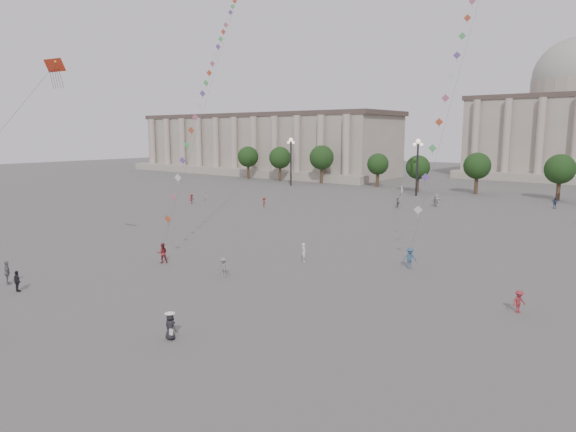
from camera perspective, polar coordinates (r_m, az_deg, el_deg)
The scene contains 24 objects.
ground at distance 34.77m, azimuth -12.57°, elevation -10.78°, with size 360.00×360.00×0.00m, color #555350.
hall_west at distance 152.28m, azimuth -3.07°, elevation 7.98°, with size 84.00×26.22×17.20m.
hall_central at distance 151.81m, azimuth 28.99°, elevation 9.04°, with size 48.30×34.30×35.50m.
tree_row at distance 101.87m, azimuth 23.78°, elevation 4.88°, with size 137.12×5.12×8.00m.
lamp_post_far_west at distance 114.77m, azimuth 0.33°, elevation 7.04°, with size 2.00×0.90×10.65m.
lamp_post_mid_west at distance 99.18m, azimuth 14.21°, elevation 6.42°, with size 2.00×0.90×10.65m.
person_crowd_0 at distance 90.58m, azimuth 27.51°, elevation 1.28°, with size 1.01×0.42×1.73m, color navy.
person_crowd_1 at distance 91.62m, azimuth -9.12°, elevation 2.22°, with size 0.72×0.56×1.48m, color #BABAB6.
person_crowd_2 at distance 87.38m, azimuth -10.65°, elevation 1.88°, with size 1.04×0.60×1.61m, color maroon.
person_crowd_4 at distance 86.51m, azimuth 16.23°, elevation 1.70°, with size 1.79×0.57×1.93m, color white.
person_crowd_6 at distance 42.67m, azimuth -7.19°, elevation -5.68°, with size 1.08×0.62×1.67m, color slate.
person_crowd_8 at distance 37.52m, azimuth 24.27°, elevation -8.66°, with size 0.99×0.57×1.53m, color maroon.
person_crowd_10 at distance 98.70m, azimuth 12.54°, elevation 2.71°, with size 0.66×0.43×1.82m, color silver.
person_crowd_12 at distance 82.88m, azimuth 12.09°, elevation 1.44°, with size 1.50×0.48×1.62m, color slate.
person_crowd_13 at distance 47.41m, azimuth 1.77°, elevation -4.05°, with size 0.63×0.42×1.74m, color silver.
person_crowd_16 at distance 85.55m, azimuth 16.03°, elevation 1.54°, with size 0.97×0.40×1.66m, color slate.
person_crowd_17 at distance 81.87m, azimuth -2.66°, elevation 1.54°, with size 1.04×0.60×1.61m, color maroon.
tourist_1 at distance 43.57m, azimuth -27.88°, elevation -6.43°, with size 0.95×0.40×1.62m, color black.
tourist_3 at distance 45.97m, azimuth -28.75°, elevation -5.55°, with size 1.11×0.46×1.89m, color slate.
kite_flyer_0 at distance 48.30m, azimuth -13.76°, elevation -4.02°, with size 0.89×0.69×1.83m, color maroon.
kite_flyer_1 at distance 46.19m, azimuth 13.38°, elevation -4.57°, with size 1.22×0.70×1.88m, color #325071.
hat_person at distance 30.84m, azimuth -12.95°, elevation -11.76°, with size 0.81×0.60×1.69m.
dragon_kite at distance 48.68m, azimuth -24.59°, elevation 14.01°, with size 2.95×6.57×20.31m.
kite_train_west at distance 70.63m, azimuth -8.09°, elevation 16.81°, with size 25.13×36.94×57.93m.
Camera 1 is at (25.58, -20.39, 11.78)m, focal length 32.00 mm.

